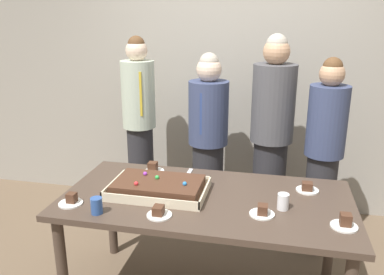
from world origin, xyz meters
The scene contains 16 objects.
interior_back_panel centered at (0.00, 1.60, 1.50)m, with size 8.00×0.12×3.00m, color #9E998E.
party_table centered at (0.00, 0.00, 0.69)m, with size 1.87×0.94×0.78m.
sheet_cake centered at (-0.32, -0.01, 0.82)m, with size 0.64×0.41×0.11m.
plated_slice_near_left centered at (0.64, 0.23, 0.80)m, with size 0.15×0.15×0.06m.
plated_slice_near_right centered at (0.37, -0.17, 0.80)m, with size 0.15×0.15×0.07m.
plated_slice_far_left centered at (0.82, -0.21, 0.81)m, with size 0.15×0.15×0.08m.
plated_slice_far_right centered at (-0.47, 0.34, 0.81)m, with size 0.15×0.15×0.08m.
plated_slice_center_front centered at (-0.23, -0.31, 0.80)m, with size 0.15×0.15×0.06m.
plated_slice_center_back centered at (-0.81, -0.28, 0.80)m, with size 0.15×0.15×0.07m.
drink_cup_nearest centered at (-0.60, -0.36, 0.83)m, with size 0.07×0.07×0.10m, color #2D5199.
drink_cup_middle centered at (0.48, -0.07, 0.83)m, with size 0.07×0.07×0.10m, color white.
cake_server_utensil centered at (-0.20, 0.34, 0.78)m, with size 0.03×0.20×0.01m, color silver.
person_serving_front centered at (-0.17, 1.03, 0.83)m, with size 0.35×0.35×1.61m.
person_green_shirt_behind centered at (0.38, 0.99, 0.92)m, with size 0.36×0.36×1.77m.
person_striped_tie_right centered at (-0.82, 1.04, 0.92)m, with size 0.30×0.30×1.74m.
person_far_right_suit centered at (0.80, 0.81, 0.84)m, with size 0.31×0.31×1.61m.
Camera 1 is at (0.41, -2.31, 1.91)m, focal length 37.10 mm.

